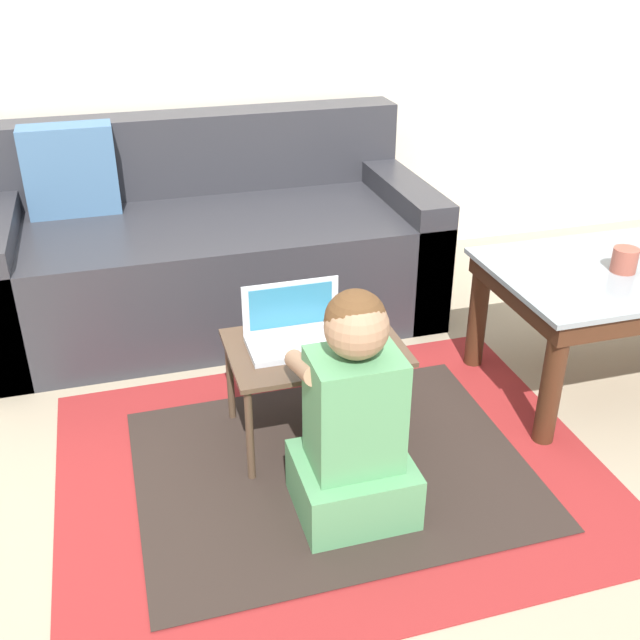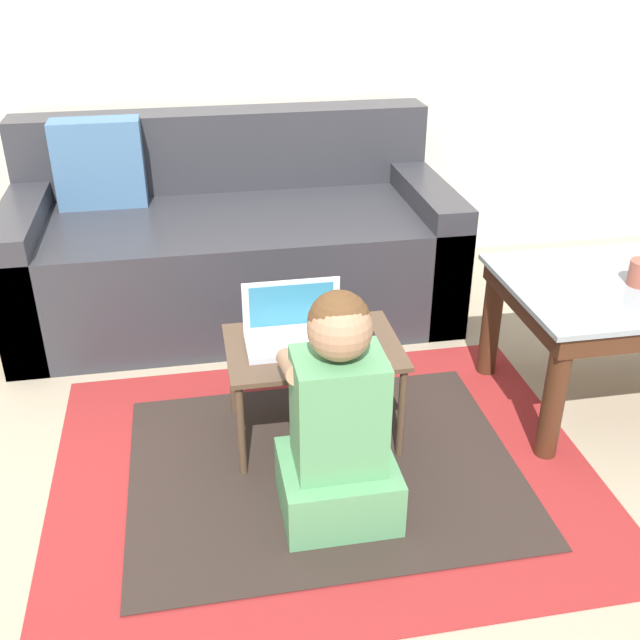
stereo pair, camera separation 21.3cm
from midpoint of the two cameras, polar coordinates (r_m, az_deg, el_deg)
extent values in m
plane|color=gray|center=(2.44, 4.12, -10.62)|extent=(16.00, 16.00, 0.00)
cube|color=maroon|center=(2.40, 2.90, -11.34)|extent=(1.67, 1.30, 0.01)
cube|color=#2D231E|center=(2.39, 2.91, -11.25)|extent=(1.20, 0.94, 0.00)
cube|color=#2D2D33|center=(3.23, -4.63, 4.40)|extent=(1.81, 0.88, 0.46)
cube|color=#2D2D33|center=(3.42, -5.54, 12.83)|extent=(1.81, 0.19, 0.34)
cube|color=#2D2D33|center=(3.25, -19.30, 3.87)|extent=(0.16, 0.88, 0.55)
cube|color=#2D2D33|center=(3.39, 9.42, 6.09)|extent=(0.16, 0.88, 0.55)
cube|color=#426689|center=(3.26, -14.66, 11.45)|extent=(0.36, 0.14, 0.36)
cylinder|color=#422314|center=(2.47, 19.82, -5.53)|extent=(0.07, 0.07, 0.45)
cylinder|color=#422314|center=(2.85, 15.04, -0.01)|extent=(0.07, 0.07, 0.45)
cube|color=#4C3828|center=(2.36, 2.06, -2.15)|extent=(0.55, 0.38, 0.02)
cylinder|color=#4C3828|center=(2.28, -3.35, -8.56)|extent=(0.02, 0.02, 0.33)
cylinder|color=#4C3828|center=(2.38, 8.81, -7.17)|extent=(0.02, 0.02, 0.33)
cylinder|color=#4C3828|center=(2.55, -4.32, -4.17)|extent=(0.02, 0.02, 0.33)
cylinder|color=#4C3828|center=(2.64, 6.56, -3.10)|extent=(0.02, 0.02, 0.33)
cube|color=#B7BCC6|center=(2.34, 0.76, -1.86)|extent=(0.31, 0.18, 0.02)
cube|color=silver|center=(2.32, 0.84, -1.81)|extent=(0.26, 0.11, 0.00)
cube|color=#B7BCC6|center=(2.37, 0.37, 1.15)|extent=(0.31, 0.01, 0.17)
cube|color=teal|center=(2.37, 0.39, 1.10)|extent=(0.27, 0.00, 0.14)
ellipsoid|color=black|center=(2.39, 6.09, -1.19)|extent=(0.06, 0.09, 0.03)
cube|color=#518E5B|center=(2.20, 4.19, -12.67)|extent=(0.33, 0.30, 0.18)
cube|color=#518E5B|center=(2.04, 4.45, -7.09)|extent=(0.24, 0.19, 0.34)
sphere|color=#9E7556|center=(1.90, 4.73, -0.75)|extent=(0.17, 0.17, 0.17)
sphere|color=brown|center=(1.91, 4.67, -0.20)|extent=(0.16, 0.16, 0.16)
cylinder|color=#9E7556|center=(2.05, 0.72, -3.59)|extent=(0.06, 0.23, 0.12)
cylinder|color=#9E7556|center=(2.10, 6.83, -2.98)|extent=(0.06, 0.23, 0.12)
camera|label=1|loc=(0.11, -87.43, 1.37)|focal=42.00mm
camera|label=2|loc=(0.11, 92.57, -1.37)|focal=42.00mm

